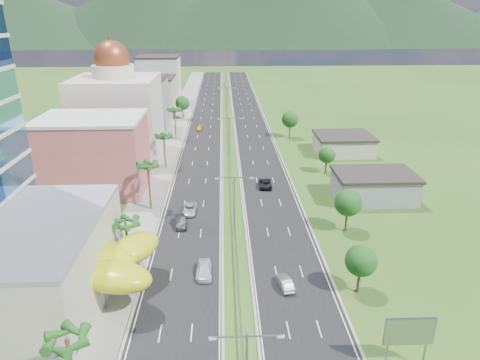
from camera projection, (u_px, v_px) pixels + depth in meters
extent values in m
plane|color=#2D5119|center=(237.00, 273.00, 61.17)|extent=(500.00, 500.00, 0.00)
cube|color=black|center=(206.00, 122.00, 144.55)|extent=(11.00, 260.00, 0.04)
cube|color=black|center=(250.00, 122.00, 145.11)|extent=(11.00, 260.00, 0.04)
cube|color=gray|center=(177.00, 123.00, 144.17)|extent=(7.00, 260.00, 0.12)
cube|color=gray|center=(229.00, 135.00, 127.88)|extent=(0.08, 216.00, 0.28)
cube|color=gray|center=(226.00, 83.00, 222.80)|extent=(0.10, 0.12, 0.70)
cube|color=gray|center=(229.00, 337.00, 33.92)|extent=(2.88, 0.12, 0.12)
cube|color=gray|center=(265.00, 336.00, 34.03)|extent=(2.88, 0.12, 0.12)
cube|color=silver|center=(213.00, 338.00, 33.91)|extent=(0.60, 0.25, 0.18)
cube|color=silver|center=(281.00, 336.00, 34.11)|extent=(0.60, 0.25, 0.18)
cylinder|color=gray|center=(234.00, 208.00, 68.45)|extent=(0.20, 0.20, 11.00)
cube|color=gray|center=(225.00, 178.00, 66.46)|extent=(2.88, 0.12, 0.12)
cube|color=gray|center=(244.00, 178.00, 66.56)|extent=(2.88, 0.12, 0.12)
cube|color=silver|center=(217.00, 179.00, 66.44)|extent=(0.60, 0.25, 0.18)
cube|color=silver|center=(252.00, 178.00, 66.65)|extent=(0.60, 0.25, 0.18)
cylinder|color=gray|center=(230.00, 139.00, 105.64)|extent=(0.20, 0.20, 11.00)
cube|color=gray|center=(224.00, 118.00, 103.64)|extent=(2.88, 0.12, 0.12)
cube|color=gray|center=(236.00, 118.00, 103.75)|extent=(2.88, 0.12, 0.12)
cube|color=silver|center=(218.00, 119.00, 103.63)|extent=(0.60, 0.25, 0.18)
cube|color=silver|center=(241.00, 119.00, 103.83)|extent=(0.60, 0.25, 0.18)
cylinder|color=gray|center=(227.00, 103.00, 147.47)|extent=(0.20, 0.20, 11.00)
cube|color=gray|center=(223.00, 88.00, 145.47)|extent=(2.88, 0.12, 0.12)
cube|color=gray|center=(231.00, 88.00, 145.58)|extent=(2.88, 0.12, 0.12)
cube|color=silver|center=(219.00, 88.00, 145.46)|extent=(0.60, 0.25, 0.18)
cube|color=silver|center=(235.00, 88.00, 145.67)|extent=(0.60, 0.25, 0.18)
cylinder|color=gray|center=(226.00, 83.00, 189.30)|extent=(0.20, 0.20, 11.00)
cube|color=gray|center=(223.00, 71.00, 187.31)|extent=(2.88, 0.12, 0.12)
cube|color=gray|center=(229.00, 71.00, 187.41)|extent=(2.88, 0.12, 0.12)
cube|color=silver|center=(220.00, 71.00, 187.29)|extent=(0.60, 0.25, 0.18)
cube|color=silver|center=(232.00, 71.00, 187.50)|extent=(0.60, 0.25, 0.18)
cylinder|color=gray|center=(60.00, 273.00, 57.67)|extent=(0.50, 0.50, 4.00)
cylinder|color=gray|center=(102.00, 295.00, 53.29)|extent=(0.50, 0.50, 4.00)
cylinder|color=gray|center=(62.00, 311.00, 50.35)|extent=(0.50, 0.50, 4.00)
cylinder|color=gray|center=(127.00, 272.00, 58.01)|extent=(0.50, 0.50, 4.00)
cube|color=#CA525E|center=(94.00, 156.00, 87.11)|extent=(20.00, 15.00, 15.00)
cube|color=beige|center=(118.00, 118.00, 107.58)|extent=(20.00, 20.00, 20.00)
cylinder|color=beige|center=(113.00, 71.00, 103.36)|extent=(10.00, 10.00, 3.00)
sphere|color=brown|center=(112.00, 58.00, 102.26)|extent=(8.40, 8.40, 8.40)
cube|color=gray|center=(140.00, 105.00, 131.59)|extent=(16.00, 15.00, 16.00)
cube|color=#BCB39B|center=(152.00, 97.00, 152.59)|extent=(16.00, 15.00, 13.00)
cube|color=silver|center=(160.00, 80.00, 173.05)|extent=(16.00, 15.00, 18.00)
cylinder|color=gray|center=(386.00, 355.00, 44.42)|extent=(0.24, 0.24, 3.20)
cylinder|color=gray|center=(424.00, 354.00, 44.57)|extent=(0.24, 0.24, 3.20)
cube|color=#D85919|center=(410.00, 331.00, 43.40)|extent=(5.20, 0.35, 3.20)
cube|color=gray|center=(374.00, 187.00, 84.56)|extent=(15.00, 10.00, 5.00)
cube|color=#BCB39B|center=(343.00, 145.00, 112.63)|extent=(14.00, 12.00, 4.40)
cylinder|color=#47301C|center=(128.00, 245.00, 61.07)|extent=(0.36, 0.36, 7.50)
cylinder|color=#47301C|center=(149.00, 187.00, 79.39)|extent=(0.36, 0.36, 9.00)
cylinder|color=#47301C|center=(165.00, 152.00, 100.95)|extent=(0.36, 0.36, 8.00)
cylinder|color=#47301C|center=(175.00, 124.00, 124.05)|extent=(0.36, 0.36, 8.80)
cylinder|color=#47301C|center=(183.00, 112.00, 148.00)|extent=(0.40, 0.40, 4.90)
sphere|color=#1E551A|center=(182.00, 103.00, 146.85)|extent=(4.90, 4.90, 4.90)
cylinder|color=#47301C|center=(359.00, 278.00, 56.36)|extent=(0.40, 0.40, 4.20)
sphere|color=#1E551A|center=(361.00, 261.00, 55.37)|extent=(4.20, 4.20, 4.20)
cylinder|color=#47301C|center=(346.00, 219.00, 72.21)|extent=(0.40, 0.40, 4.55)
sphere|color=#1E551A|center=(348.00, 203.00, 71.14)|extent=(4.55, 4.55, 4.55)
cylinder|color=#47301C|center=(326.00, 165.00, 98.48)|extent=(0.40, 0.40, 3.85)
sphere|color=#1E551A|center=(327.00, 155.00, 97.58)|extent=(3.85, 3.85, 3.85)
cylinder|color=#47301C|center=(290.00, 130.00, 126.03)|extent=(0.40, 0.40, 4.90)
sphere|color=#1E551A|center=(290.00, 119.00, 124.87)|extent=(4.90, 4.90, 4.90)
imported|color=silver|center=(204.00, 270.00, 60.36)|extent=(2.23, 5.12, 1.72)
imported|color=black|center=(180.00, 221.00, 74.37)|extent=(2.40, 5.13, 1.63)
imported|color=#B4B7BC|center=(189.00, 209.00, 79.21)|extent=(2.61, 5.31, 1.45)
imported|color=orange|center=(200.00, 128.00, 134.90)|extent=(2.35, 4.62, 1.28)
imported|color=#929498|center=(285.00, 283.00, 57.74)|extent=(2.16, 4.51, 1.43)
imported|color=black|center=(265.00, 183.00, 91.15)|extent=(2.82, 5.79, 1.58)
imported|color=black|center=(134.00, 331.00, 49.29)|extent=(0.65, 1.71, 1.07)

